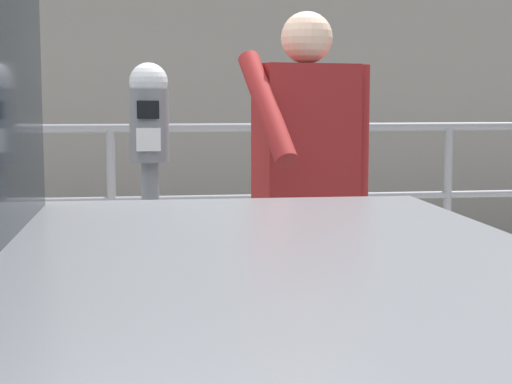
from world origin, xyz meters
The scene contains 5 objects.
sidewalk_curb centered at (0.00, 1.59, 0.08)m, with size 36.00×3.17×0.15m, color #9E9B93.
parking_meter centered at (0.23, 0.55, 1.17)m, with size 0.16×0.17×1.44m.
pedestrian_at_meter centered at (0.92, 0.77, 1.10)m, with size 0.61×0.64×1.67m.
background_railing centered at (0.00, 2.92, 0.96)m, with size 24.06×0.06×1.12m.
backdrop_wall centered at (0.00, 5.07, 1.36)m, with size 32.00×0.50×2.71m, color gray.
Camera 1 is at (0.19, -2.74, 1.46)m, focal length 57.79 mm.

